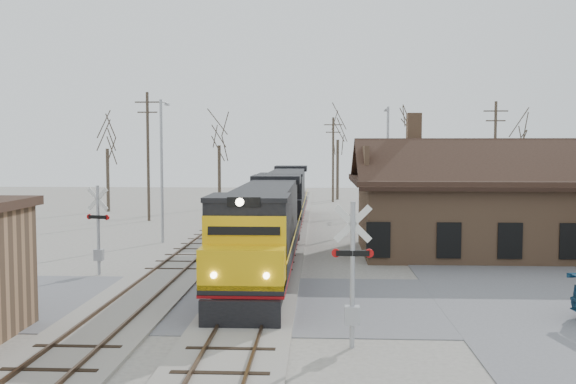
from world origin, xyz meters
The scene contains 20 objects.
ground centered at (0.00, 0.00, 0.00)m, with size 140.00×140.00×0.00m, color #A7A196.
road centered at (0.00, 0.00, 0.01)m, with size 60.00×9.00×0.03m, color slate.
track_main centered at (0.00, 15.00, 0.07)m, with size 3.40×90.00×0.24m.
track_siding centered at (-4.50, 15.00, 0.07)m, with size 3.40×90.00×0.24m.
depot centered at (11.99, 12.00, 2.41)m, with size 15.20×9.31×7.90m.
locomotive_lead centered at (0.00, 5.20, 2.24)m, with size 2.87×19.20×4.26m.
locomotive_trailing centered at (0.00, 24.68, 2.24)m, with size 2.87×19.20×4.03m.
crossbuck_near centered at (3.53, -5.35, 2.02)m, with size 1.24×0.33×4.35m.
crossbuck_far centered at (-7.67, 4.95, 1.95)m, with size 1.17×0.39×4.17m.
streetlight_a centered at (-7.20, 15.26, 4.96)m, with size 0.25×2.04×8.86m.
streetlight_b centered at (7.55, 23.51, 4.98)m, with size 0.25×2.04×8.89m.
streetlight_c centered at (11.13, 36.88, 4.62)m, with size 0.25×2.04×8.19m.
utility_pole_a centered at (-11.18, 26.75, 5.39)m, with size 2.00×0.24×10.32m.
utility_pole_b centered at (4.01, 45.43, 4.79)m, with size 2.00×0.24×9.15m.
utility_pole_c centered at (17.07, 29.90, 5.08)m, with size 2.00×0.24×9.71m.
tree_a centered at (-16.93, 34.02, 6.75)m, with size 3.87×3.87×9.48m.
tree_b centered at (-7.24, 38.20, 7.11)m, with size 4.08×4.08×10.00m.
tree_c centered at (4.59, 48.65, 7.89)m, with size 4.52×4.52×11.08m.
tree_d centered at (11.38, 41.15, 7.97)m, with size 4.57×4.57×11.19m.
tree_e centered at (21.34, 38.29, 6.89)m, with size 3.95×3.95×9.68m.
Camera 1 is at (2.55, -24.03, 5.93)m, focal length 40.00 mm.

